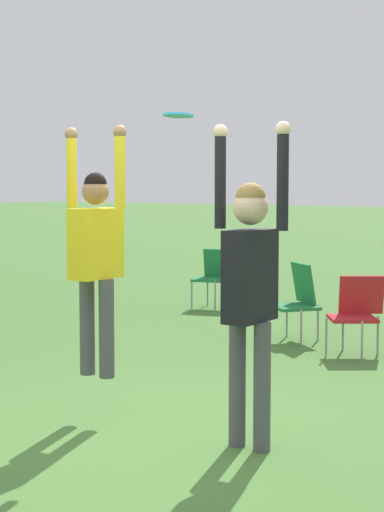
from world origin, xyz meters
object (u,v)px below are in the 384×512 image
person_defending (250,276)px  camping_chair_0 (215,273)px  camping_chair_4 (356,309)px  person_jumping (96,247)px  frisbee (178,115)px  camping_chair_5 (298,297)px

person_defending → camping_chair_0: (-3.99, 5.55, -0.69)m
camping_chair_4 → person_jumping: bearing=44.3°
frisbee → camping_chair_0: 6.88m
person_jumping → camping_chair_4: size_ratio=2.29×
person_defending → camping_chair_4: size_ratio=2.65×
person_jumping → camping_chair_0: (-2.61, 5.57, -0.84)m
person_jumping → person_defending: 1.40m
person_jumping → camping_chair_5: bearing=3.5°
person_defending → camping_chair_5: bearing=-157.5°
camping_chair_0 → person_defending: bearing=108.6°
frisbee → camping_chair_5: (-1.17, 4.01, -1.81)m
person_jumping → camping_chair_4: person_jumping is taller
person_jumping → camping_chair_0: bearing=23.9°
person_defending → frisbee: bearing=-79.0°
person_jumping → frisbee: size_ratio=8.70×
frisbee → camping_chair_4: frisbee is taller
camping_chair_0 → person_jumping: bearing=97.9°
person_defending → camping_chair_0: size_ratio=2.59×
camping_chair_0 → camping_chair_4: size_ratio=1.02×
person_jumping → camping_chair_0: person_jumping is taller
camping_chair_0 → camping_chair_4: camping_chair_0 is taller
person_jumping → camping_chair_4: (0.61, 3.52, -0.86)m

